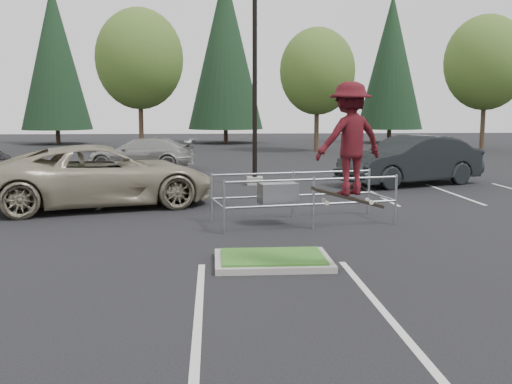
{
  "coord_description": "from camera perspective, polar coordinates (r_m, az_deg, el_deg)",
  "views": [
    {
      "loc": [
        -1.12,
        -11.1,
        2.94
      ],
      "look_at": [
        -0.21,
        1.5,
        1.18
      ],
      "focal_mm": 42.0,
      "sensor_mm": 36.0,
      "label": 1
    }
  ],
  "objects": [
    {
      "name": "conif_a",
      "position": [
        52.86,
        -18.64,
        12.06
      ],
      "size": [
        5.72,
        5.72,
        13.0
      ],
      "color": "#38281C",
      "rests_on": "ground"
    },
    {
      "name": "car_far_silver",
      "position": [
        29.7,
        -10.81,
        3.62
      ],
      "size": [
        5.5,
        2.78,
        1.53
      ],
      "primitive_type": "imported",
      "rotation": [
        0.0,
        0.0,
        4.59
      ],
      "color": "#989893",
      "rests_on": "ground"
    },
    {
      "name": "ground",
      "position": [
        11.53,
        1.58,
        -6.82
      ],
      "size": [
        120.0,
        120.0,
        0.0
      ],
      "primitive_type": "plane",
      "color": "black",
      "rests_on": "ground"
    },
    {
      "name": "car_r_charc",
      "position": [
        23.93,
        14.47,
        2.94
      ],
      "size": [
        6.11,
        4.04,
        1.9
      ],
      "primitive_type": "imported",
      "rotation": [
        0.0,
        0.0,
        5.1
      ],
      "color": "black",
      "rests_on": "ground"
    },
    {
      "name": "car_l_tan",
      "position": [
        18.52,
        -14.63,
        1.47
      ],
      "size": [
        7.33,
        4.93,
        1.87
      ],
      "primitive_type": "imported",
      "rotation": [
        0.0,
        0.0,
        1.87
      ],
      "color": "gray",
      "rests_on": "ground"
    },
    {
      "name": "cart_corral",
      "position": [
        15.26,
        2.66,
        -0.1
      ],
      "size": [
        4.75,
        2.45,
        1.28
      ],
      "rotation": [
        0.0,
        0.0,
        0.19
      ],
      "color": "gray",
      "rests_on": "ground"
    },
    {
      "name": "decid_d",
      "position": [
        45.72,
        21.01,
        11.17
      ],
      "size": [
        5.76,
        5.76,
        9.43
      ],
      "color": "#38281C",
      "rests_on": "ground"
    },
    {
      "name": "decid_b",
      "position": [
        42.03,
        -11.04,
        12.05
      ],
      "size": [
        5.89,
        5.89,
        9.64
      ],
      "color": "#38281C",
      "rests_on": "ground"
    },
    {
      "name": "grass_median",
      "position": [
        11.52,
        1.59,
        -6.45
      ],
      "size": [
        2.2,
        1.6,
        0.16
      ],
      "color": "#A29E97",
      "rests_on": "ground"
    },
    {
      "name": "decid_c",
      "position": [
        41.61,
        5.83,
        11.11
      ],
      "size": [
        5.12,
        5.12,
        8.38
      ],
      "color": "#38281C",
      "rests_on": "ground"
    },
    {
      "name": "skateboarder",
      "position": [
        10.37,
        8.83,
        4.97
      ],
      "size": [
        1.42,
        1.1,
        2.17
      ],
      "rotation": [
        0.0,
        0.0,
        3.5
      ],
      "color": "black",
      "rests_on": "ground"
    },
    {
      "name": "conif_b",
      "position": [
        51.84,
        -2.95,
        13.38
      ],
      "size": [
        6.38,
        6.38,
        14.5
      ],
      "color": "#38281C",
      "rests_on": "ground"
    },
    {
      "name": "light_pole",
      "position": [
        23.21,
        -0.12,
        11.96
      ],
      "size": [
        0.7,
        0.6,
        10.12
      ],
      "color": "#A29E97",
      "rests_on": "ground"
    },
    {
      "name": "conif_c",
      "position": [
        52.95,
        12.76,
        12.0
      ],
      "size": [
        5.5,
        5.5,
        12.5
      ],
      "color": "#38281C",
      "rests_on": "ground"
    },
    {
      "name": "stall_lines",
      "position": [
        17.37,
        -4.85,
        -1.81
      ],
      "size": [
        22.62,
        17.6,
        0.01
      ],
      "color": "silver",
      "rests_on": "ground"
    }
  ]
}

